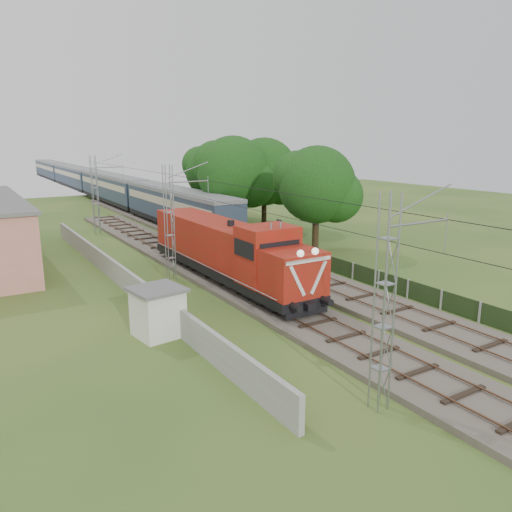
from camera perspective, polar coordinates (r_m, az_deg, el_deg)
ground at (r=27.02m, az=6.20°, el=-7.85°), size 140.00×140.00×0.00m
track_main at (r=32.45m, az=-1.35°, el=-3.76°), size 4.20×70.00×0.45m
track_side at (r=45.83m, az=-4.12°, el=1.29°), size 4.20×80.00×0.45m
catenary at (r=34.71m, az=-9.79°, el=3.73°), size 3.31×70.00×8.00m
boundary_wall at (r=34.30m, az=-15.09°, el=-2.30°), size 0.25×40.00×1.50m
fence at (r=34.05m, az=13.86°, el=-2.61°), size 0.12×32.00×1.20m
locomotive at (r=33.78m, az=-3.27°, el=0.73°), size 3.20×18.27×4.64m
coach_rake at (r=89.38m, az=-18.29°, el=8.18°), size 3.29×98.13×3.80m
signal_post at (r=33.25m, az=2.57°, el=1.83°), size 0.47×0.39×4.51m
relay_hut at (r=25.56m, az=-11.15°, el=-6.25°), size 2.75×2.75×2.51m
tree_a at (r=43.93m, az=7.06°, el=7.98°), size 7.04×6.71×9.13m
tree_b at (r=54.08m, az=1.03°, el=9.51°), size 7.55×7.19×9.79m
tree_c at (r=51.43m, az=-2.54°, el=9.44°), size 7.70×7.34×9.99m
tree_d at (r=61.83m, az=-4.86°, el=9.60°), size 7.09×6.75×9.18m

